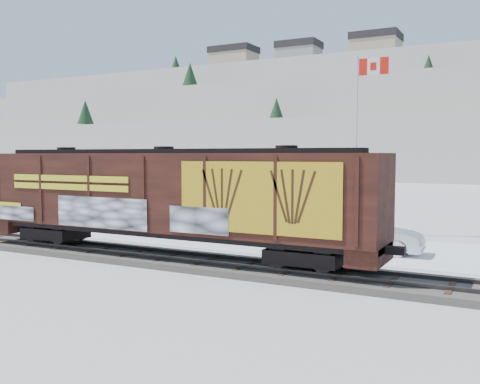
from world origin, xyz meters
The scene contains 9 objects.
ground centered at (0.00, 0.00, 0.00)m, with size 500.00×500.00×0.00m, color white.
rail_track centered at (0.00, 0.00, 0.15)m, with size 50.00×3.40×0.43m.
parking_strip centered at (0.00, 7.50, 0.01)m, with size 40.00×8.00×0.03m, color white.
hillside centered at (-0.05, 139.79, 14.37)m, with size 360.00×110.00×93.00m.
hopper_railcar centered at (-2.32, -0.01, 3.07)m, with size 20.04×3.06×4.74m.
flagpole centered at (3.28, 12.16, 3.95)m, with size 2.30×0.90×10.82m.
car_silver centered at (-0.83, 7.64, 0.83)m, with size 1.89×4.69×1.60m, color silver.
car_white centered at (5.47, 6.49, 0.89)m, with size 1.82×5.21×1.72m, color white.
car_dark centered at (1.62, 7.40, 0.71)m, with size 1.92×4.71×1.37m, color black.
Camera 1 is at (12.01, -19.88, 4.90)m, focal length 40.00 mm.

